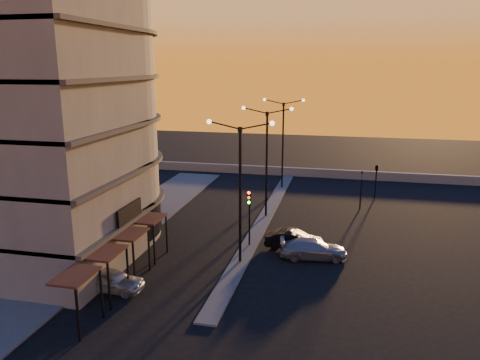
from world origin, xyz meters
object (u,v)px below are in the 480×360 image
(car_hatchback, at_px, (110,280))
(traffic_light_main, at_px, (249,209))
(streetlamp_mid, at_px, (267,153))
(car_wagon, at_px, (314,249))
(car_sedan, at_px, (294,240))

(car_hatchback, bearing_deg, traffic_light_main, -37.05)
(streetlamp_mid, height_order, car_wagon, streetlamp_mid)
(car_wagon, bearing_deg, car_sedan, 40.31)
(car_wagon, bearing_deg, streetlamp_mid, 21.82)
(streetlamp_mid, relative_size, traffic_light_main, 2.24)
(streetlamp_mid, relative_size, car_wagon, 2.09)
(traffic_light_main, relative_size, car_sedan, 1.04)
(traffic_light_main, xyz_separation_m, car_wagon, (4.69, -0.97, -2.23))
(traffic_light_main, xyz_separation_m, car_hatchback, (-6.50, -8.40, -2.21))
(traffic_light_main, distance_m, car_wagon, 5.28)
(car_sedan, bearing_deg, car_wagon, -128.23)
(streetlamp_mid, bearing_deg, traffic_light_main, -90.00)
(traffic_light_main, height_order, car_hatchback, traffic_light_main)
(streetlamp_mid, height_order, car_sedan, streetlamp_mid)
(streetlamp_mid, bearing_deg, car_sedan, -64.70)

